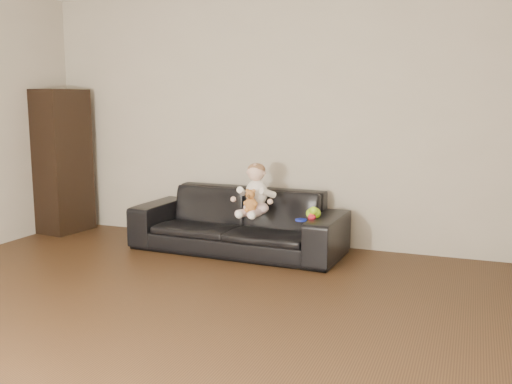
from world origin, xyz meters
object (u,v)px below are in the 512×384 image
at_px(sofa, 238,221).
at_px(toy_green, 313,213).
at_px(cabinet, 63,161).
at_px(baby, 255,192).
at_px(teddy_bear, 251,201).
at_px(toy_rattle, 312,217).
at_px(toy_blue_disc, 301,220).

relative_size(sofa, toy_green, 12.74).
bearing_deg(cabinet, baby, 2.45).
relative_size(teddy_bear, toy_green, 1.30).
xyz_separation_m(sofa, toy_rattle, (0.80, -0.20, 0.13)).
bearing_deg(baby, toy_green, 9.04).
xyz_separation_m(baby, toy_blue_disc, (0.48, -0.09, -0.21)).
xyz_separation_m(sofa, toy_green, (0.80, -0.11, 0.15)).
height_order(sofa, teddy_bear, teddy_bear).
relative_size(sofa, toy_rattle, 28.87).
distance_m(cabinet, baby, 2.42).
height_order(sofa, toy_green, sofa).
bearing_deg(toy_rattle, sofa, 166.38).
distance_m(sofa, cabinet, 2.23).
relative_size(baby, toy_green, 3.04).
bearing_deg(toy_green, toy_rattle, -84.10).
relative_size(toy_green, toy_rattle, 2.27).
relative_size(cabinet, toy_rattle, 22.22).
bearing_deg(sofa, baby, -23.77).
bearing_deg(toy_blue_disc, baby, 168.93).
xyz_separation_m(sofa, toy_blue_disc, (0.71, -0.21, 0.10)).
bearing_deg(cabinet, toy_green, 3.47).
height_order(baby, toy_rattle, baby).
xyz_separation_m(baby, toy_rattle, (0.58, -0.08, -0.18)).
height_order(cabinet, baby, cabinet).
bearing_deg(toy_green, baby, -179.69).
bearing_deg(sofa, toy_rattle, -11.11).
bearing_deg(toy_rattle, baby, 171.92).
bearing_deg(baby, toy_blue_disc, -2.35).
xyz_separation_m(toy_green, toy_blue_disc, (-0.09, -0.10, -0.05)).
relative_size(cabinet, toy_green, 9.81).
height_order(toy_green, toy_rattle, toy_green).
height_order(cabinet, toy_rattle, cabinet).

